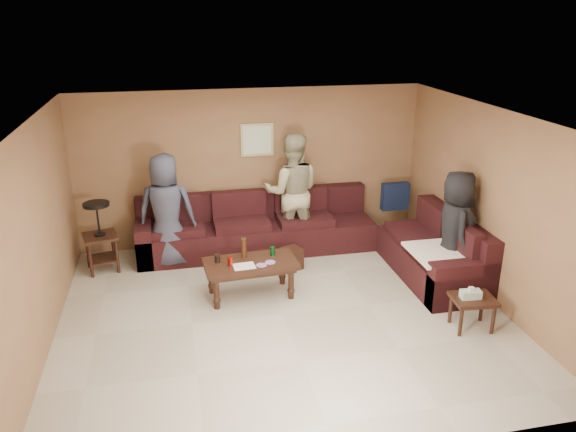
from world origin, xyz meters
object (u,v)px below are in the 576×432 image
(person_middle, at_px, (292,192))
(person_right, at_px, (455,230))
(sectional_sofa, at_px, (315,240))
(coffee_table, at_px, (250,267))
(person_left, at_px, (167,211))
(side_table_right, at_px, (472,301))
(end_table_left, at_px, (100,236))
(waste_bin, at_px, (292,258))

(person_middle, distance_m, person_right, 2.57)
(person_middle, bearing_deg, sectional_sofa, 124.63)
(person_middle, bearing_deg, coffee_table, 69.82)
(person_left, height_order, person_middle, person_middle)
(side_table_right, distance_m, person_middle, 3.31)
(side_table_right, bearing_deg, person_left, 143.39)
(end_table_left, distance_m, person_middle, 2.94)
(coffee_table, height_order, person_middle, person_middle)
(side_table_right, bearing_deg, person_middle, 118.92)
(person_middle, bearing_deg, waste_bin, 88.28)
(end_table_left, bearing_deg, person_left, 0.65)
(sectional_sofa, bearing_deg, person_left, 172.11)
(waste_bin, xyz_separation_m, person_left, (-1.77, 0.53, 0.70))
(coffee_table, relative_size, side_table_right, 2.25)
(side_table_right, bearing_deg, person_right, 74.93)
(person_left, xyz_separation_m, person_right, (3.81, -1.52, -0.03))
(coffee_table, xyz_separation_m, end_table_left, (-2.01, 1.23, 0.12))
(sectional_sofa, relative_size, end_table_left, 4.42)
(sectional_sofa, xyz_separation_m, end_table_left, (-3.15, 0.29, 0.22))
(person_middle, bearing_deg, person_right, 147.56)
(sectional_sofa, bearing_deg, coffee_table, -140.30)
(waste_bin, height_order, person_left, person_left)
(end_table_left, xyz_separation_m, waste_bin, (2.74, -0.52, -0.39))
(person_right, bearing_deg, sectional_sofa, 65.73)
(side_table_right, bearing_deg, waste_bin, 130.05)
(person_left, bearing_deg, person_middle, -164.92)
(coffee_table, bearing_deg, person_middle, 59.04)
(side_table_right, distance_m, person_right, 1.23)
(side_table_right, distance_m, waste_bin, 2.73)
(person_right, bearing_deg, end_table_left, 84.90)
(person_middle, bearing_deg, side_table_right, 129.69)
(waste_bin, relative_size, person_left, 0.19)
(side_table_right, xyz_separation_m, waste_bin, (-1.75, 2.08, -0.20))
(person_left, distance_m, person_right, 4.10)
(person_left, xyz_separation_m, person_middle, (1.94, 0.25, 0.08))
(sectional_sofa, height_order, person_right, person_right)
(sectional_sofa, distance_m, person_right, 2.09)
(waste_bin, height_order, person_right, person_right)
(coffee_table, bearing_deg, side_table_right, -28.95)
(sectional_sofa, relative_size, person_right, 2.81)
(sectional_sofa, distance_m, waste_bin, 0.50)
(coffee_table, xyz_separation_m, person_right, (2.77, -0.27, 0.40))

